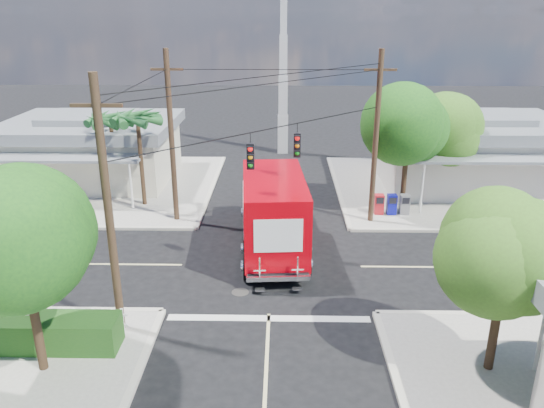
{
  "coord_description": "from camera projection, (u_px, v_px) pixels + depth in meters",
  "views": [
    {
      "loc": [
        0.46,
        -21.22,
        10.73
      ],
      "look_at": [
        0.0,
        2.0,
        2.2
      ],
      "focal_mm": 35.0,
      "sensor_mm": 36.0,
      "label": 1
    }
  ],
  "objects": [
    {
      "name": "tree_se",
      "position": [
        508.0,
        256.0,
        15.3
      ],
      "size": [
        3.67,
        3.54,
        5.62
      ],
      "color": "#422D1C",
      "rests_on": "sidewalk_se"
    },
    {
      "name": "sidewalk_ne",
      "position": [
        446.0,
        188.0,
        33.61
      ],
      "size": [
        14.12,
        14.12,
        0.14
      ],
      "color": "gray",
      "rests_on": "ground"
    },
    {
      "name": "utility_poles",
      "position": [
        236.0,
        155.0,
        23.55
      ],
      "size": [
        12.0,
        10.68,
        9.0
      ],
      "color": "#473321",
      "rests_on": "ground"
    },
    {
      "name": "delivery_truck",
      "position": [
        273.0,
        211.0,
        24.68
      ],
      "size": [
        3.35,
        8.89,
        3.77
      ],
      "color": "black",
      "rests_on": "ground"
    },
    {
      "name": "palm_nw_front",
      "position": [
        138.0,
        120.0,
        29.06
      ],
      "size": [
        3.01,
        3.08,
        5.59
      ],
      "color": "#422D1C",
      "rests_on": "sidewalk_nw"
    },
    {
      "name": "hedge_sw",
      "position": [
        26.0,
        332.0,
        17.53
      ],
      "size": [
        6.2,
        1.2,
        1.1
      ],
      "primitive_type": "cube",
      "color": "#1C4A17",
      "rests_on": "sidewalk_sw"
    },
    {
      "name": "palm_nw_back",
      "position": [
        110.0,
        121.0,
        30.64
      ],
      "size": [
        3.01,
        3.08,
        5.19
      ],
      "color": "#422D1C",
      "rests_on": "sidewalk_nw"
    },
    {
      "name": "road_markings",
      "position": [
        270.0,
        281.0,
        22.24
      ],
      "size": [
        32.0,
        32.0,
        0.01
      ],
      "color": "beige",
      "rests_on": "ground"
    },
    {
      "name": "parked_car",
      "position": [
        520.0,
        239.0,
        24.69
      ],
      "size": [
        5.13,
        2.58,
        1.39
      ],
      "primitive_type": "imported",
      "rotation": [
        0.0,
        0.0,
        1.63
      ],
      "color": "silver",
      "rests_on": "ground"
    },
    {
      "name": "vending_boxes",
      "position": [
        392.0,
        204.0,
        29.09
      ],
      "size": [
        1.9,
        0.5,
        1.1
      ],
      "color": "#B2171F",
      "rests_on": "sidewalk_ne"
    },
    {
      "name": "tree_sw_front",
      "position": [
        22.0,
        247.0,
        15.18
      ],
      "size": [
        3.88,
        3.78,
        6.03
      ],
      "color": "#422D1C",
      "rests_on": "sidewalk_sw"
    },
    {
      "name": "sidewalk_nw",
      "position": [
        106.0,
        186.0,
        34.01
      ],
      "size": [
        14.12,
        14.12,
        0.14
      ],
      "color": "gray",
      "rests_on": "ground"
    },
    {
      "name": "pedestrian",
      "position": [
        30.0,
        323.0,
        17.68
      ],
      "size": [
        0.66,
        0.57,
        1.53
      ],
      "primitive_type": "imported",
      "rotation": [
        0.0,
        0.0,
        0.43
      ],
      "color": "beige",
      "rests_on": "sidewalk_sw"
    },
    {
      "name": "building_nw",
      "position": [
        93.0,
        148.0,
        34.78
      ],
      "size": [
        10.8,
        10.2,
        4.3
      ],
      "color": "beige",
      "rests_on": "sidewalk_nw"
    },
    {
      "name": "radio_tower",
      "position": [
        283.0,
        81.0,
        40.44
      ],
      "size": [
        0.8,
        0.8,
        17.0
      ],
      "color": "silver",
      "rests_on": "ground"
    },
    {
      "name": "ground",
      "position": [
        271.0,
        266.0,
        23.62
      ],
      "size": [
        120.0,
        120.0,
        0.0
      ],
      "primitive_type": "plane",
      "color": "black",
      "rests_on": "ground"
    },
    {
      "name": "tree_ne_front",
      "position": [
        409.0,
        129.0,
        28.19
      ],
      "size": [
        4.21,
        4.14,
        6.66
      ],
      "color": "#422D1C",
      "rests_on": "sidewalk_ne"
    },
    {
      "name": "tree_ne_back",
      "position": [
        445.0,
        131.0,
        30.41
      ],
      "size": [
        3.77,
        3.66,
        5.82
      ],
      "color": "#422D1C",
      "rests_on": "sidewalk_ne"
    },
    {
      "name": "picket_fence",
      "position": [
        42.0,
        320.0,
        18.28
      ],
      "size": [
        5.94,
        0.06,
        1.0
      ],
      "color": "silver",
      "rests_on": "sidewalk_sw"
    },
    {
      "name": "building_ne",
      "position": [
        470.0,
        150.0,
        33.82
      ],
      "size": [
        11.8,
        10.2,
        4.5
      ],
      "color": "silver",
      "rests_on": "sidewalk_ne"
    }
  ]
}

